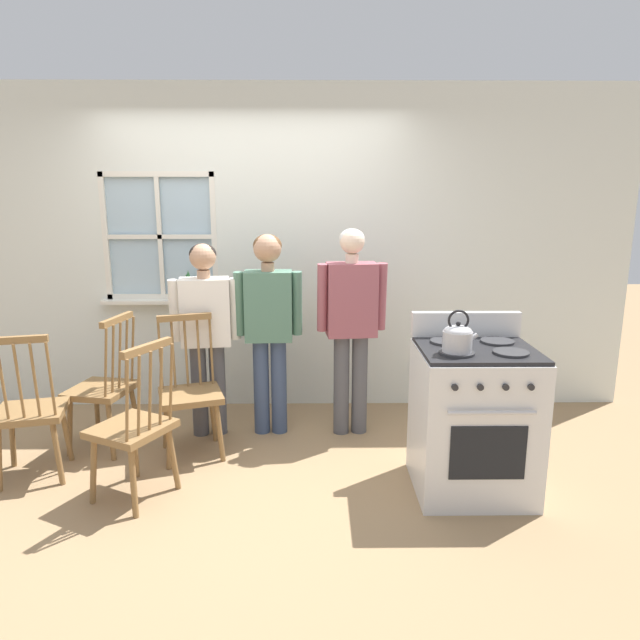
{
  "coord_description": "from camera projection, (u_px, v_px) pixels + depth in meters",
  "views": [
    {
      "loc": [
        0.52,
        -3.42,
        1.84
      ],
      "look_at": [
        0.56,
        0.31,
        1.0
      ],
      "focal_mm": 32.0,
      "sensor_mm": 36.0,
      "label": 1
    }
  ],
  "objects": [
    {
      "name": "person_adult_right",
      "position": [
        351.0,
        315.0,
        4.27
      ],
      "size": [
        0.53,
        0.25,
        1.58
      ],
      "rotation": [
        0.0,
        0.0,
        0.1
      ],
      "color": "#4C4C51",
      "rests_on": "ground_plane"
    },
    {
      "name": "kettle",
      "position": [
        458.0,
        337.0,
        3.28
      ],
      "size": [
        0.21,
        0.17,
        0.25
      ],
      "color": "#B7B7BC",
      "rests_on": "stove"
    },
    {
      "name": "potted_plant",
      "position": [
        188.0,
        289.0,
        4.78
      ],
      "size": [
        0.12,
        0.12,
        0.27
      ],
      "color": "#935B3D",
      "rests_on": "wall_back"
    },
    {
      "name": "person_teen_center",
      "position": [
        269.0,
        316.0,
        4.28
      ],
      "size": [
        0.51,
        0.23,
        1.54
      ],
      "rotation": [
        0.0,
        0.0,
        0.03
      ],
      "color": "#384766",
      "rests_on": "ground_plane"
    },
    {
      "name": "stove",
      "position": [
        473.0,
        418.0,
        3.53
      ],
      "size": [
        0.7,
        0.68,
        1.08
      ],
      "color": "silver",
      "rests_on": "ground_plane"
    },
    {
      "name": "chair_near_stove",
      "position": [
        104.0,
        389.0,
        4.11
      ],
      "size": [
        0.48,
        0.49,
        1.0
      ],
      "rotation": [
        0.0,
        0.0,
        -1.77
      ],
      "color": "olive",
      "rests_on": "ground_plane"
    },
    {
      "name": "chair_center_cluster",
      "position": [
        134.0,
        429.0,
        3.43
      ],
      "size": [
        0.55,
        0.56,
        1.0
      ],
      "rotation": [
        0.0,
        0.0,
        -2.05
      ],
      "color": "olive",
      "rests_on": "ground_plane"
    },
    {
      "name": "wall_back",
      "position": [
        256.0,
        252.0,
        4.8
      ],
      "size": [
        6.4,
        0.16,
        2.7
      ],
      "color": "silver",
      "rests_on": "ground_plane"
    },
    {
      "name": "chair_by_window",
      "position": [
        190.0,
        394.0,
        4.02
      ],
      "size": [
        0.52,
        0.51,
        1.0
      ],
      "rotation": [
        0.0,
        0.0,
        0.32
      ],
      "color": "olive",
      "rests_on": "ground_plane"
    },
    {
      "name": "person_elderly_left",
      "position": [
        206.0,
        323.0,
        4.26
      ],
      "size": [
        0.53,
        0.26,
        1.48
      ],
      "rotation": [
        0.0,
        0.0,
        0.15
      ],
      "color": "#4C4C51",
      "rests_on": "ground_plane"
    },
    {
      "name": "ground_plane",
      "position": [
        236.0,
        479.0,
        3.73
      ],
      "size": [
        16.0,
        16.0,
        0.0
      ],
      "primitive_type": "plane",
      "color": "#937551"
    },
    {
      "name": "chair_near_wall",
      "position": [
        29.0,
        413.0,
        3.67
      ],
      "size": [
        0.5,
        0.49,
        1.0
      ],
      "rotation": [
        0.0,
        0.0,
        -2.9
      ],
      "color": "olive",
      "rests_on": "ground_plane"
    }
  ]
}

